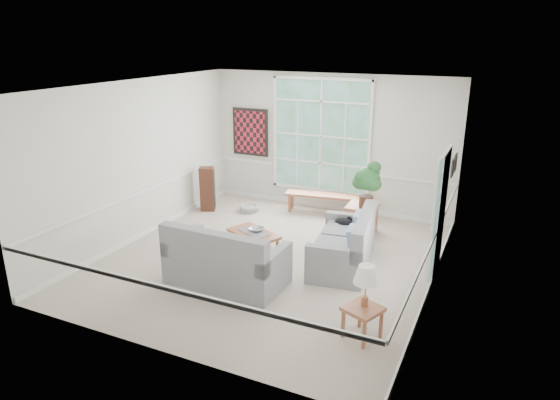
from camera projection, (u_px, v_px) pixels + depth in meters
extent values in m
cube|color=#B2A394|center=(270.00, 259.00, 8.80)|extent=(5.50, 6.00, 0.01)
cube|color=white|center=(269.00, 86.00, 7.85)|extent=(5.50, 6.00, 0.02)
cube|color=silver|center=(330.00, 143.00, 10.91)|extent=(5.50, 0.02, 3.00)
cube|color=silver|center=(155.00, 241.00, 5.75)|extent=(5.50, 0.02, 3.00)
cube|color=silver|center=(139.00, 160.00, 9.43)|extent=(0.02, 6.00, 3.00)
cube|color=silver|center=(440.00, 199.00, 7.22)|extent=(0.02, 6.00, 3.00)
cube|color=white|center=(321.00, 136.00, 10.91)|extent=(2.30, 0.08, 2.40)
cube|color=white|center=(440.00, 215.00, 7.90)|extent=(0.08, 0.90, 2.10)
cube|color=white|center=(434.00, 222.00, 7.33)|extent=(0.08, 0.26, 1.90)
cube|color=maroon|center=(250.00, 132.00, 11.61)|extent=(0.90, 0.06, 1.10)
cube|color=black|center=(452.00, 168.00, 8.73)|extent=(0.04, 0.26, 0.32)
cube|color=black|center=(455.00, 162.00, 9.07)|extent=(0.04, 0.26, 0.32)
cube|color=gray|center=(343.00, 239.00, 8.43)|extent=(1.14, 1.85, 0.94)
cube|color=gray|center=(227.00, 254.00, 7.82)|extent=(1.86, 0.99, 1.00)
cube|color=#9D593C|center=(254.00, 242.00, 9.07)|extent=(1.11, 0.89, 0.36)
imported|color=gray|center=(257.00, 229.00, 9.06)|extent=(0.35, 0.35, 0.08)
cube|color=#9D593C|center=(327.00, 204.00, 10.97)|extent=(1.88, 0.64, 0.43)
cube|color=#9D593C|center=(362.00, 219.00, 9.84)|extent=(0.62, 0.62, 0.59)
cube|color=#9D593C|center=(362.00, 322.00, 6.46)|extent=(0.57, 0.57, 0.44)
cylinder|color=gray|center=(249.00, 208.00, 11.15)|extent=(0.46, 0.46, 0.13)
cube|color=#442116|center=(207.00, 189.00, 11.09)|extent=(0.38, 0.35, 0.99)
ellipsoid|color=black|center=(343.00, 222.00, 8.99)|extent=(0.33, 0.24, 0.15)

